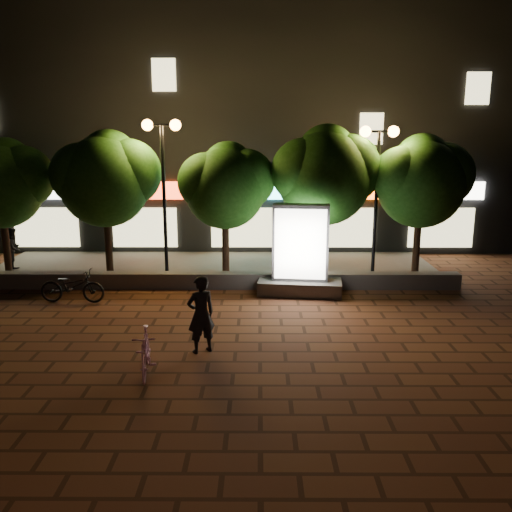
{
  "coord_description": "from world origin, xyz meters",
  "views": [
    {
      "loc": [
        1.64,
        -12.36,
        4.79
      ],
      "look_at": [
        1.56,
        1.5,
        1.62
      ],
      "focal_mm": 37.41,
      "sensor_mm": 36.0,
      "label": 1
    }
  ],
  "objects_px": {
    "street_lamp_left": "(163,158)",
    "tree_far_left": "(2,180)",
    "tree_left": "(106,176)",
    "tree_far_right": "(422,178)",
    "tree_right": "(326,172)",
    "ad_kiosk": "(300,258)",
    "street_lamp_right": "(378,163)",
    "scooter_parked": "(72,286)",
    "tree_mid": "(226,183)",
    "scooter_pink": "(146,352)",
    "rider": "(201,314)",
    "pedestrian": "(14,249)"
  },
  "relations": [
    {
      "from": "street_lamp_left",
      "to": "street_lamp_right",
      "type": "distance_m",
      "value": 7.0
    },
    {
      "from": "tree_far_right",
      "to": "tree_right",
      "type": "bearing_deg",
      "value": 180.0
    },
    {
      "from": "ad_kiosk",
      "to": "rider",
      "type": "distance_m",
      "value": 5.29
    },
    {
      "from": "ad_kiosk",
      "to": "street_lamp_left",
      "type": "bearing_deg",
      "value": 158.89
    },
    {
      "from": "scooter_pink",
      "to": "rider",
      "type": "xyz_separation_m",
      "value": [
        1.02,
        1.11,
        0.42
      ]
    },
    {
      "from": "tree_right",
      "to": "rider",
      "type": "bearing_deg",
      "value": -118.02
    },
    {
      "from": "ad_kiosk",
      "to": "scooter_parked",
      "type": "relative_size",
      "value": 1.47
    },
    {
      "from": "street_lamp_right",
      "to": "pedestrian",
      "type": "bearing_deg",
      "value": 176.49
    },
    {
      "from": "scooter_pink",
      "to": "pedestrian",
      "type": "height_order",
      "value": "pedestrian"
    },
    {
      "from": "tree_right",
      "to": "street_lamp_left",
      "type": "xyz_separation_m",
      "value": [
        -5.36,
        -0.26,
        0.46
      ]
    },
    {
      "from": "street_lamp_right",
      "to": "scooter_parked",
      "type": "bearing_deg",
      "value": -163.7
    },
    {
      "from": "tree_far_left",
      "to": "tree_far_right",
      "type": "xyz_separation_m",
      "value": [
        14.0,
        0.0,
        0.08
      ]
    },
    {
      "from": "tree_left",
      "to": "scooter_pink",
      "type": "bearing_deg",
      "value": -70.19
    },
    {
      "from": "tree_left",
      "to": "scooter_pink",
      "type": "height_order",
      "value": "tree_left"
    },
    {
      "from": "tree_far_right",
      "to": "pedestrian",
      "type": "relative_size",
      "value": 3.11
    },
    {
      "from": "rider",
      "to": "pedestrian",
      "type": "relative_size",
      "value": 1.16
    },
    {
      "from": "tree_mid",
      "to": "tree_right",
      "type": "height_order",
      "value": "tree_right"
    },
    {
      "from": "tree_left",
      "to": "tree_mid",
      "type": "relative_size",
      "value": 1.09
    },
    {
      "from": "tree_right",
      "to": "tree_far_right",
      "type": "xyz_separation_m",
      "value": [
        3.2,
        -0.0,
        -0.2
      ]
    },
    {
      "from": "street_lamp_left",
      "to": "tree_far_left",
      "type": "bearing_deg",
      "value": 177.24
    },
    {
      "from": "ad_kiosk",
      "to": "pedestrian",
      "type": "height_order",
      "value": "ad_kiosk"
    },
    {
      "from": "street_lamp_right",
      "to": "ad_kiosk",
      "type": "height_order",
      "value": "street_lamp_right"
    },
    {
      "from": "street_lamp_left",
      "to": "ad_kiosk",
      "type": "relative_size",
      "value": 1.88
    },
    {
      "from": "rider",
      "to": "ad_kiosk",
      "type": "bearing_deg",
      "value": -148.15
    },
    {
      "from": "pedestrian",
      "to": "ad_kiosk",
      "type": "bearing_deg",
      "value": -105.17
    },
    {
      "from": "ad_kiosk",
      "to": "pedestrian",
      "type": "distance_m",
      "value": 10.24
    },
    {
      "from": "ad_kiosk",
      "to": "rider",
      "type": "xyz_separation_m",
      "value": [
        -2.55,
        -4.63,
        -0.22
      ]
    },
    {
      "from": "rider",
      "to": "scooter_parked",
      "type": "xyz_separation_m",
      "value": [
        -4.14,
        3.61,
        -0.4
      ]
    },
    {
      "from": "scooter_pink",
      "to": "pedestrian",
      "type": "bearing_deg",
      "value": 120.08
    },
    {
      "from": "street_lamp_right",
      "to": "tree_mid",
      "type": "bearing_deg",
      "value": 176.96
    },
    {
      "from": "tree_far_right",
      "to": "rider",
      "type": "distance_m",
      "value": 9.72
    },
    {
      "from": "tree_far_left",
      "to": "street_lamp_right",
      "type": "xyz_separation_m",
      "value": [
        12.45,
        -0.26,
        0.6
      ]
    },
    {
      "from": "tree_left",
      "to": "scooter_parked",
      "type": "xyz_separation_m",
      "value": [
        -0.34,
        -2.98,
        -2.95
      ]
    },
    {
      "from": "tree_far_left",
      "to": "tree_mid",
      "type": "xyz_separation_m",
      "value": [
        7.5,
        -0.0,
        -0.08
      ]
    },
    {
      "from": "street_lamp_right",
      "to": "ad_kiosk",
      "type": "relative_size",
      "value": 1.81
    },
    {
      "from": "street_lamp_right",
      "to": "scooter_pink",
      "type": "bearing_deg",
      "value": -129.67
    },
    {
      "from": "tree_left",
      "to": "tree_far_right",
      "type": "relative_size",
      "value": 1.03
    },
    {
      "from": "ad_kiosk",
      "to": "scooter_parked",
      "type": "bearing_deg",
      "value": -171.37
    },
    {
      "from": "street_lamp_right",
      "to": "rider",
      "type": "distance_m",
      "value": 8.69
    },
    {
      "from": "street_lamp_right",
      "to": "scooter_pink",
      "type": "height_order",
      "value": "street_lamp_right"
    },
    {
      "from": "street_lamp_right",
      "to": "rider",
      "type": "xyz_separation_m",
      "value": [
        -5.15,
        -6.33,
        -3.0
      ]
    },
    {
      "from": "tree_far_right",
      "to": "scooter_pink",
      "type": "bearing_deg",
      "value": -135.08
    },
    {
      "from": "ad_kiosk",
      "to": "rider",
      "type": "height_order",
      "value": "ad_kiosk"
    },
    {
      "from": "tree_right",
      "to": "street_lamp_right",
      "type": "height_order",
      "value": "tree_right"
    },
    {
      "from": "street_lamp_left",
      "to": "pedestrian",
      "type": "bearing_deg",
      "value": 172.09
    },
    {
      "from": "tree_right",
      "to": "scooter_parked",
      "type": "relative_size",
      "value": 2.71
    },
    {
      "from": "tree_left",
      "to": "street_lamp_right",
      "type": "bearing_deg",
      "value": -1.68
    },
    {
      "from": "street_lamp_left",
      "to": "rider",
      "type": "distance_m",
      "value": 7.3
    },
    {
      "from": "street_lamp_left",
      "to": "scooter_parked",
      "type": "distance_m",
      "value": 5.01
    },
    {
      "from": "tree_far_right",
      "to": "ad_kiosk",
      "type": "height_order",
      "value": "tree_far_right"
    }
  ]
}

